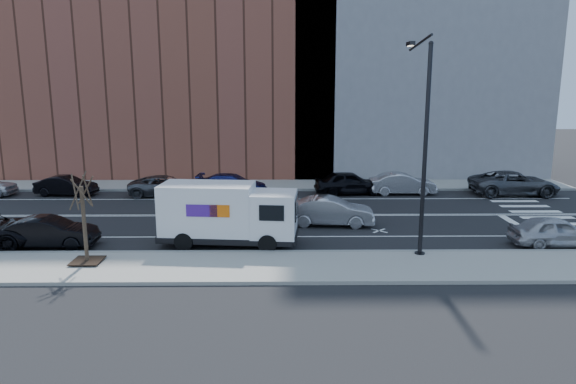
{
  "coord_description": "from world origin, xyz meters",
  "views": [
    {
      "loc": [
        1.07,
        -28.58,
        7.27
      ],
      "look_at": [
        1.36,
        -0.19,
        1.4
      ],
      "focal_mm": 32.0,
      "sensor_mm": 36.0,
      "label": 1
    }
  ],
  "objects_px": {
    "far_parked_b": "(66,186)",
    "near_parked_front": "(556,231)",
    "fedex_van": "(227,213)",
    "driving_sedan": "(331,211)"
  },
  "relations": [
    {
      "from": "far_parked_b",
      "to": "near_parked_front",
      "type": "bearing_deg",
      "value": -106.8
    },
    {
      "from": "far_parked_b",
      "to": "near_parked_front",
      "type": "distance_m",
      "value": 29.6
    },
    {
      "from": "fedex_van",
      "to": "far_parked_b",
      "type": "xyz_separation_m",
      "value": [
        -12.1,
        11.2,
        -0.85
      ]
    },
    {
      "from": "far_parked_b",
      "to": "driving_sedan",
      "type": "height_order",
      "value": "driving_sedan"
    },
    {
      "from": "fedex_van",
      "to": "driving_sedan",
      "type": "bearing_deg",
      "value": 39.46
    },
    {
      "from": "far_parked_b",
      "to": "fedex_van",
      "type": "bearing_deg",
      "value": -126.66
    },
    {
      "from": "fedex_van",
      "to": "near_parked_front",
      "type": "xyz_separation_m",
      "value": [
        15.16,
        -0.33,
        -0.81
      ]
    },
    {
      "from": "fedex_van",
      "to": "driving_sedan",
      "type": "relative_size",
      "value": 1.42
    },
    {
      "from": "driving_sedan",
      "to": "fedex_van",
      "type": "bearing_deg",
      "value": 129.14
    },
    {
      "from": "fedex_van",
      "to": "driving_sedan",
      "type": "height_order",
      "value": "fedex_van"
    }
  ]
}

